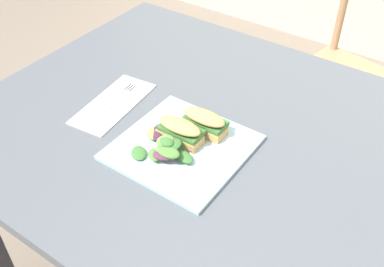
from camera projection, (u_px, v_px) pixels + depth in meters
dining_table at (227, 170)px, 1.18m from camera, size 1.33×0.97×0.74m
chair_wooden_far at (351, 76)px, 1.84m from camera, size 0.47×0.47×0.87m
plate_lunch at (182, 147)px, 1.07m from camera, size 0.29×0.29×0.01m
sandwich_half_front at (180, 131)px, 1.07m from camera, size 0.11×0.06×0.06m
sandwich_half_back at (204, 122)px, 1.09m from camera, size 0.11×0.06×0.06m
salad_mixed_greens at (166, 144)px, 1.05m from camera, size 0.17×0.16×0.04m
napkin_folded at (113, 104)px, 1.21m from camera, size 0.14×0.26×0.00m
fork_on_napkin at (117, 99)px, 1.22m from camera, size 0.04×0.19×0.00m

